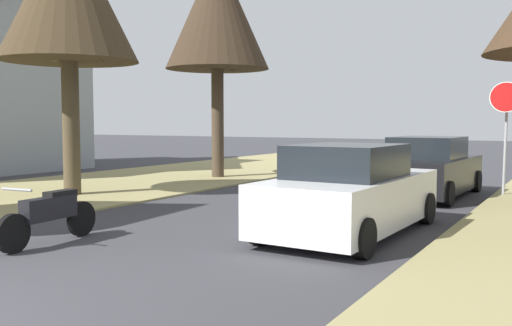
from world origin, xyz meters
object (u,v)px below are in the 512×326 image
parked_sedan_white (350,193)px  parked_motorcycle (50,214)px  street_tree_left_mid_b (217,12)px  parked_sedan_black (429,169)px  stop_sign_far (506,113)px

parked_sedan_white → parked_motorcycle: (-3.88, -3.20, -0.24)m
street_tree_left_mid_b → parked_sedan_black: 9.11m
stop_sign_far → parked_motorcycle: stop_sign_far is taller
parked_sedan_black → parked_motorcycle: parked_sedan_black is taller
parked_motorcycle → street_tree_left_mid_b: bearing=109.6°
parked_sedan_black → parked_sedan_white: bearing=-89.9°
street_tree_left_mid_b → parked_sedan_black: street_tree_left_mid_b is taller
street_tree_left_mid_b → parked_sedan_black: (7.52, -1.23, -4.99)m
parked_sedan_white → parked_sedan_black: size_ratio=1.00×
stop_sign_far → parked_sedan_white: bearing=-104.0°
stop_sign_far → parked_sedan_white: 7.18m
street_tree_left_mid_b → parked_sedan_white: bearing=-43.1°
street_tree_left_mid_b → stop_sign_far: bearing=-1.4°
stop_sign_far → parked_sedan_black: 2.46m
parked_sedan_black → street_tree_left_mid_b: bearing=170.7°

